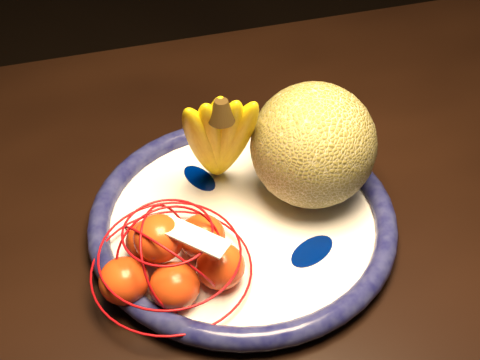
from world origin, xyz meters
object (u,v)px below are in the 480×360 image
object	(u,v)px
mandarin_bag	(171,258)
cantaloupe	(313,145)
dining_table	(359,238)
fruit_bowl	(242,220)
banana_bunch	(219,136)

from	to	relation	value
mandarin_bag	cantaloupe	bearing A→B (deg)	23.03
cantaloupe	dining_table	bearing A→B (deg)	-13.36
fruit_bowl	mandarin_bag	bearing A→B (deg)	-149.12
dining_table	cantaloupe	bearing A→B (deg)	167.42
dining_table	banana_bunch	xyz separation A→B (m)	(-0.18, 0.05, 0.18)
cantaloupe	mandarin_bag	size ratio (longest dim) A/B	0.70
dining_table	mandarin_bag	size ratio (longest dim) A/B	6.88
fruit_bowl	mandarin_bag	distance (m)	0.12
dining_table	mandarin_bag	xyz separation A→B (m)	(-0.26, -0.06, 0.12)
cantaloupe	mandarin_bag	world-z (taller)	cantaloupe
banana_bunch	mandarin_bag	distance (m)	0.16
dining_table	fruit_bowl	world-z (taller)	fruit_bowl
fruit_bowl	mandarin_bag	xyz separation A→B (m)	(-0.10, -0.06, 0.03)
fruit_bowl	banana_bunch	distance (m)	0.10
dining_table	fruit_bowl	xyz separation A→B (m)	(-0.17, -0.01, 0.09)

